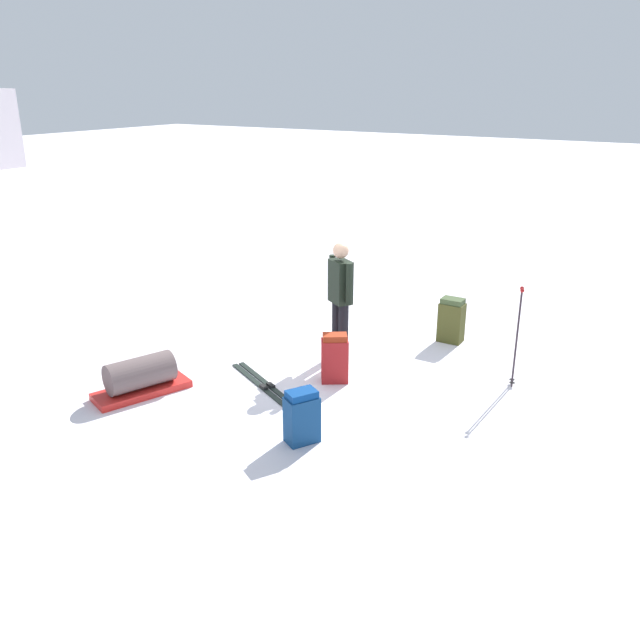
{
  "coord_description": "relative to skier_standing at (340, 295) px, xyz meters",
  "views": [
    {
      "loc": [
        -7.1,
        -4.33,
        3.74
      ],
      "look_at": [
        0.0,
        0.0,
        0.7
      ],
      "focal_mm": 36.76,
      "sensor_mm": 36.0,
      "label": 1
    }
  ],
  "objects": [
    {
      "name": "skier_standing",
      "position": [
        0.0,
        0.0,
        0.0
      ],
      "size": [
        0.37,
        0.5,
        1.7
      ],
      "color": "black",
      "rests_on": "ground_plane"
    },
    {
      "name": "ground_plane",
      "position": [
        -0.41,
        0.08,
        -0.95
      ],
      "size": [
        80.0,
        80.0,
        0.0
      ],
      "primitive_type": "plane",
      "color": "white"
    },
    {
      "name": "backpack_large_dark",
      "position": [
        -0.69,
        -0.32,
        -0.63
      ],
      "size": [
        0.38,
        0.41,
        0.66
      ],
      "color": "maroon",
      "rests_on": "ground_plane"
    },
    {
      "name": "backpack_bright",
      "position": [
        -2.2,
        -0.78,
        -0.65
      ],
      "size": [
        0.42,
        0.38,
        0.61
      ],
      "color": "navy",
      "rests_on": "ground_plane"
    },
    {
      "name": "gear_sled",
      "position": [
        -2.28,
        1.59,
        -0.73
      ],
      "size": [
        1.28,
        0.85,
        0.49
      ],
      "color": "red",
      "rests_on": "ground_plane"
    },
    {
      "name": "ski_pair_near",
      "position": [
        -1.33,
        0.32,
        -0.94
      ],
      "size": [
        0.96,
        1.67,
        0.05
      ],
      "color": "black",
      "rests_on": "ground_plane"
    },
    {
      "name": "ski_poles_planted_near",
      "position": [
        0.41,
        -2.36,
        -0.21
      ],
      "size": [
        0.16,
        0.1,
        1.34
      ],
      "color": "black",
      "rests_on": "ground_plane"
    },
    {
      "name": "backpack_small_spare",
      "position": [
        1.46,
        -1.11,
        -0.62
      ],
      "size": [
        0.25,
        0.36,
        0.69
      ],
      "color": "#43441C",
      "rests_on": "ground_plane"
    }
  ]
}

